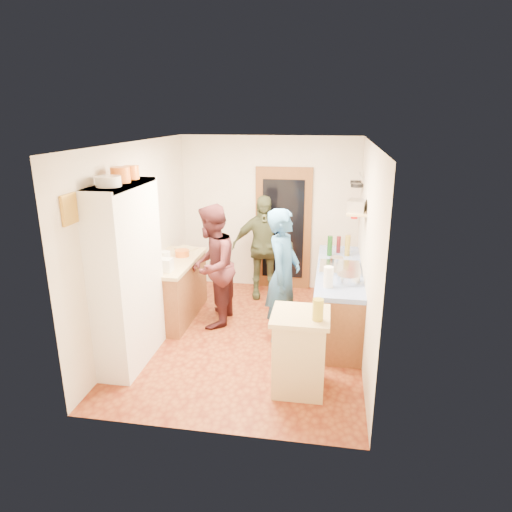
% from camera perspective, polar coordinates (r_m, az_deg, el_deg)
% --- Properties ---
extents(floor, '(3.00, 4.00, 0.02)m').
position_cam_1_polar(floor, '(6.39, -0.98, -10.12)').
color(floor, brown).
rests_on(floor, ground).
extents(ceiling, '(3.00, 4.00, 0.02)m').
position_cam_1_polar(ceiling, '(5.67, -1.12, 14.05)').
color(ceiling, silver).
rests_on(ceiling, ground).
extents(wall_back, '(3.00, 0.02, 2.60)m').
position_cam_1_polar(wall_back, '(7.82, 1.66, 5.31)').
color(wall_back, beige).
rests_on(wall_back, ground).
extents(wall_front, '(3.00, 0.02, 2.60)m').
position_cam_1_polar(wall_front, '(4.05, -6.28, -6.64)').
color(wall_front, beige).
rests_on(wall_front, ground).
extents(wall_left, '(0.02, 4.00, 2.60)m').
position_cam_1_polar(wall_left, '(6.34, -14.60, 1.83)').
color(wall_left, beige).
rests_on(wall_left, ground).
extents(wall_right, '(0.02, 4.00, 2.60)m').
position_cam_1_polar(wall_right, '(5.82, 13.73, 0.51)').
color(wall_right, beige).
rests_on(wall_right, ground).
extents(door_frame, '(0.95, 0.06, 2.10)m').
position_cam_1_polar(door_frame, '(7.81, 3.42, 3.38)').
color(door_frame, brown).
rests_on(door_frame, ground).
extents(door_glass, '(0.70, 0.02, 1.70)m').
position_cam_1_polar(door_glass, '(7.78, 3.39, 3.32)').
color(door_glass, black).
rests_on(door_glass, door_frame).
extents(hutch_body, '(0.40, 1.20, 2.20)m').
position_cam_1_polar(hutch_body, '(5.62, -15.72, -2.41)').
color(hutch_body, white).
rests_on(hutch_body, ground).
extents(hutch_top_shelf, '(0.40, 1.14, 0.04)m').
position_cam_1_polar(hutch_top_shelf, '(5.36, -16.67, 8.51)').
color(hutch_top_shelf, white).
rests_on(hutch_top_shelf, hutch_body).
extents(plate_stack, '(0.27, 0.27, 0.11)m').
position_cam_1_polar(plate_stack, '(5.13, -17.97, 8.87)').
color(plate_stack, white).
rests_on(plate_stack, hutch_top_shelf).
extents(orange_pot_a, '(0.22, 0.22, 0.17)m').
position_cam_1_polar(orange_pot_a, '(5.39, -16.59, 9.69)').
color(orange_pot_a, orange).
rests_on(orange_pot_a, hutch_top_shelf).
extents(orange_pot_b, '(0.18, 0.18, 0.16)m').
position_cam_1_polar(orange_pot_b, '(5.65, -15.31, 10.06)').
color(orange_pot_b, orange).
rests_on(orange_pot_b, hutch_top_shelf).
extents(left_counter_base, '(0.60, 1.40, 0.85)m').
position_cam_1_polar(left_counter_base, '(6.90, -10.19, -4.27)').
color(left_counter_base, brown).
rests_on(left_counter_base, ground).
extents(left_counter_top, '(0.64, 1.44, 0.05)m').
position_cam_1_polar(left_counter_top, '(6.75, -10.39, -0.72)').
color(left_counter_top, '#CEB57D').
rests_on(left_counter_top, left_counter_base).
extents(toaster, '(0.24, 0.17, 0.17)m').
position_cam_1_polar(toaster, '(6.28, -11.44, -1.09)').
color(toaster, white).
rests_on(toaster, left_counter_top).
extents(kettle, '(0.20, 0.20, 0.17)m').
position_cam_1_polar(kettle, '(6.60, -11.29, -0.18)').
color(kettle, white).
rests_on(kettle, left_counter_top).
extents(orange_bowl, '(0.26, 0.26, 0.09)m').
position_cam_1_polar(orange_bowl, '(6.89, -9.21, 0.36)').
color(orange_bowl, orange).
rests_on(orange_bowl, left_counter_top).
extents(chopping_board, '(0.35, 0.30, 0.02)m').
position_cam_1_polar(chopping_board, '(7.25, -8.75, 0.95)').
color(chopping_board, '#CEB57D').
rests_on(chopping_board, left_counter_top).
extents(right_counter_base, '(0.60, 2.20, 0.84)m').
position_cam_1_polar(right_counter_base, '(6.57, 10.20, -5.44)').
color(right_counter_base, brown).
rests_on(right_counter_base, ground).
extents(right_counter_top, '(0.62, 2.22, 0.06)m').
position_cam_1_polar(right_counter_top, '(6.41, 10.41, -1.74)').
color(right_counter_top, '#113BAC').
rests_on(right_counter_top, right_counter_base).
extents(hob, '(0.55, 0.58, 0.04)m').
position_cam_1_polar(hob, '(6.36, 10.44, -1.41)').
color(hob, silver).
rests_on(hob, right_counter_top).
extents(pot_on_hob, '(0.18, 0.18, 0.12)m').
position_cam_1_polar(pot_on_hob, '(6.35, 10.03, -0.66)').
color(pot_on_hob, silver).
rests_on(pot_on_hob, hob).
extents(bottle_a, '(0.08, 0.08, 0.30)m').
position_cam_1_polar(bottle_a, '(6.90, 9.22, 1.27)').
color(bottle_a, '#143F14').
rests_on(bottle_a, right_counter_top).
extents(bottle_b, '(0.08, 0.08, 0.26)m').
position_cam_1_polar(bottle_b, '(7.06, 10.28, 1.42)').
color(bottle_b, '#591419').
rests_on(bottle_b, right_counter_top).
extents(bottle_c, '(0.08, 0.08, 0.31)m').
position_cam_1_polar(bottle_c, '(6.93, 11.37, 1.29)').
color(bottle_c, olive).
rests_on(bottle_c, right_counter_top).
extents(paper_towel, '(0.13, 0.13, 0.26)m').
position_cam_1_polar(paper_towel, '(5.65, 9.04, -2.61)').
color(paper_towel, white).
rests_on(paper_towel, right_counter_top).
extents(mixing_bowl, '(0.36, 0.36, 0.11)m').
position_cam_1_polar(mixing_bowl, '(5.85, 11.48, -2.80)').
color(mixing_bowl, silver).
rests_on(mixing_bowl, right_counter_top).
extents(island_base, '(0.55, 0.55, 0.86)m').
position_cam_1_polar(island_base, '(5.12, 5.46, -12.09)').
color(island_base, '#CEB57D').
rests_on(island_base, ground).
extents(island_top, '(0.62, 0.62, 0.05)m').
position_cam_1_polar(island_top, '(4.91, 5.61, -7.47)').
color(island_top, '#CEB57D').
rests_on(island_top, island_base).
extents(cutting_board, '(0.35, 0.28, 0.02)m').
position_cam_1_polar(cutting_board, '(4.96, 5.07, -7.09)').
color(cutting_board, white).
rests_on(cutting_board, island_top).
extents(oil_jar, '(0.12, 0.12, 0.23)m').
position_cam_1_polar(oil_jar, '(4.74, 7.75, -6.66)').
color(oil_jar, '#AD9E2D').
rests_on(oil_jar, island_top).
extents(pan_rail, '(0.02, 0.65, 0.02)m').
position_cam_1_polar(pan_rail, '(7.16, 12.98, 9.83)').
color(pan_rail, silver).
rests_on(pan_rail, wall_right).
extents(pan_hang_a, '(0.18, 0.18, 0.05)m').
position_cam_1_polar(pan_hang_a, '(7.00, 12.49, 8.62)').
color(pan_hang_a, black).
rests_on(pan_hang_a, pan_rail).
extents(pan_hang_b, '(0.16, 0.16, 0.05)m').
position_cam_1_polar(pan_hang_b, '(7.20, 12.41, 8.70)').
color(pan_hang_b, black).
rests_on(pan_hang_b, pan_rail).
extents(pan_hang_c, '(0.17, 0.17, 0.05)m').
position_cam_1_polar(pan_hang_c, '(7.40, 12.35, 9.01)').
color(pan_hang_c, black).
rests_on(pan_hang_c, pan_rail).
extents(wall_shelf, '(0.26, 0.42, 0.03)m').
position_cam_1_polar(wall_shelf, '(6.15, 12.43, 5.35)').
color(wall_shelf, '#CEB57D').
rests_on(wall_shelf, wall_right).
extents(radio, '(0.27, 0.34, 0.15)m').
position_cam_1_polar(radio, '(6.13, 12.48, 6.18)').
color(radio, silver).
rests_on(radio, wall_shelf).
extents(ext_bracket, '(0.06, 0.10, 0.04)m').
position_cam_1_polar(ext_bracket, '(7.43, 12.68, 5.42)').
color(ext_bracket, black).
rests_on(ext_bracket, wall_right).
extents(fire_extinguisher, '(0.11, 0.11, 0.32)m').
position_cam_1_polar(fire_extinguisher, '(7.42, 12.24, 5.82)').
color(fire_extinguisher, red).
rests_on(fire_extinguisher, wall_right).
extents(picture_frame, '(0.03, 0.25, 0.30)m').
position_cam_1_polar(picture_frame, '(4.83, -22.31, 5.43)').
color(picture_frame, gold).
rests_on(picture_frame, wall_left).
extents(person_hob, '(0.55, 0.72, 1.80)m').
position_cam_1_polar(person_hob, '(5.99, 3.64, -2.58)').
color(person_hob, '#2C5B8D').
rests_on(person_hob, ground).
extents(person_left, '(0.68, 0.86, 1.76)m').
position_cam_1_polar(person_left, '(6.49, -5.14, -1.19)').
color(person_left, '#451C1F').
rests_on(person_left, ground).
extents(person_back, '(1.06, 0.59, 1.71)m').
position_cam_1_polar(person_back, '(7.43, 0.95, 1.11)').
color(person_back, '#3C4128').
rests_on(person_back, ground).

